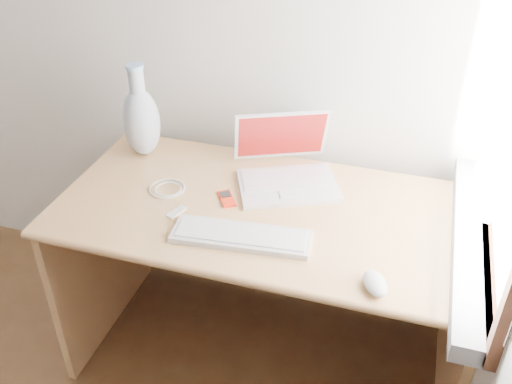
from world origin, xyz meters
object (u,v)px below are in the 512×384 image
(vase, at_px, (141,119))
(desk, at_px, (272,242))
(laptop, at_px, (292,168))
(external_keyboard, at_px, (241,236))

(vase, bearing_deg, desk, -12.76)
(desk, height_order, laptop, laptop)
(laptop, relative_size, vase, 1.14)
(laptop, relative_size, external_keyboard, 0.93)
(desk, bearing_deg, vase, 167.24)
(desk, relative_size, vase, 3.89)
(desk, xyz_separation_m, vase, (-0.56, 0.13, 0.37))
(vase, bearing_deg, laptop, -2.43)
(laptop, height_order, external_keyboard, laptop)
(desk, xyz_separation_m, laptop, (0.04, 0.10, 0.27))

